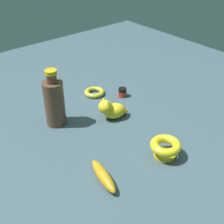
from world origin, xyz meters
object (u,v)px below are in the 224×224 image
(banana, at_px, (103,176))
(bangle, at_px, (94,92))
(bowl, at_px, (165,147))
(cat_figurine, at_px, (112,109))
(bottle_tall, at_px, (54,102))
(nail_polish_jar, at_px, (122,92))

(banana, bearing_deg, bangle, 158.95)
(banana, bearing_deg, bowl, 91.96)
(cat_figurine, bearing_deg, bottle_tall, -120.95)
(banana, relative_size, nail_polish_jar, 3.87)
(bottle_tall, bearing_deg, bangle, 108.60)
(banana, height_order, nail_polish_jar, nail_polish_jar)
(bottle_tall, xyz_separation_m, nail_polish_jar, (0.01, 0.34, -0.08))
(cat_figurine, height_order, bangle, cat_figurine)
(bangle, xyz_separation_m, nail_polish_jar, (0.09, 0.09, 0.01))
(bangle, bearing_deg, banana, -34.26)
(bangle, distance_m, nail_polish_jar, 0.13)
(cat_figurine, height_order, bowl, cat_figurine)
(cat_figurine, bearing_deg, bowl, -2.09)
(cat_figurine, relative_size, bangle, 1.39)
(cat_figurine, distance_m, nail_polish_jar, 0.19)
(cat_figurine, relative_size, banana, 0.83)
(bowl, bearing_deg, bangle, 171.51)
(cat_figurine, bearing_deg, banana, -44.24)
(bowl, bearing_deg, banana, -101.26)
(bottle_tall, height_order, nail_polish_jar, bottle_tall)
(banana, xyz_separation_m, nail_polish_jar, (-0.35, 0.39, 0.00))
(bottle_tall, distance_m, nail_polish_jar, 0.35)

